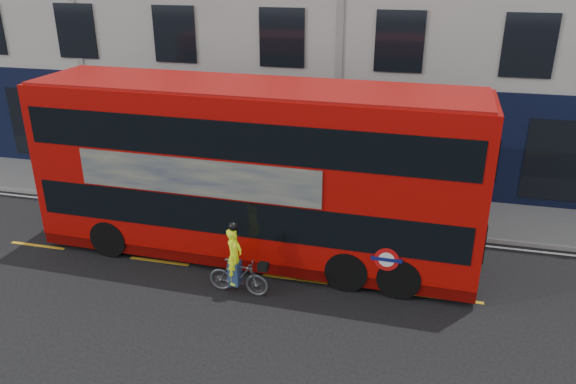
% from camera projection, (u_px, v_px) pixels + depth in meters
% --- Properties ---
extents(ground, '(120.00, 120.00, 0.00)m').
position_uv_depth(ground, '(281.00, 310.00, 13.87)').
color(ground, black).
rests_on(ground, ground).
extents(pavement, '(60.00, 3.00, 0.12)m').
position_uv_depth(pavement, '(327.00, 204.00, 19.67)').
color(pavement, gray).
rests_on(pavement, ground).
extents(kerb, '(60.00, 0.12, 0.13)m').
position_uv_depth(kerb, '(319.00, 222.00, 18.33)').
color(kerb, gray).
rests_on(kerb, ground).
extents(road_edge_line, '(58.00, 0.10, 0.01)m').
position_uv_depth(road_edge_line, '(317.00, 228.00, 18.08)').
color(road_edge_line, silver).
rests_on(road_edge_line, ground).
extents(lane_dashes, '(58.00, 0.12, 0.01)m').
position_uv_depth(lane_dashes, '(295.00, 279.00, 15.21)').
color(lane_dashes, '#C88F17').
rests_on(lane_dashes, ground).
extents(bus, '(12.44, 3.14, 4.99)m').
position_uv_depth(bus, '(256.00, 172.00, 15.60)').
color(bus, '#A90A06').
rests_on(bus, ground).
extents(cyclist, '(1.64, 0.57, 2.02)m').
position_uv_depth(cyclist, '(237.00, 270.00, 14.33)').
color(cyclist, '#4E5154').
rests_on(cyclist, ground).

